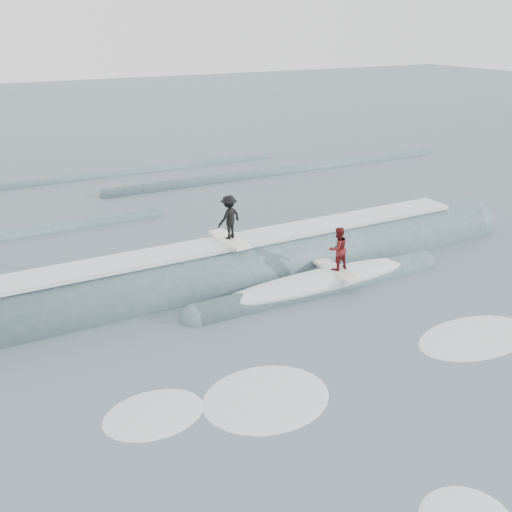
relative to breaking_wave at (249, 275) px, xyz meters
name	(u,v)px	position (x,y,z in m)	size (l,w,h in m)	color
ground	(347,360)	(-0.16, -5.93, -0.03)	(160.00, 160.00, 0.00)	#41585E
breaking_wave	(249,275)	(0.00, 0.00, 0.00)	(23.86, 4.10, 2.65)	#3A5961
surfer_black	(229,220)	(-0.65, 0.20, 2.11)	(1.10, 2.03, 1.59)	white
surfer_red	(338,252)	(2.27, -2.00, 1.18)	(0.76, 2.01, 1.58)	silver
whitewater	(335,390)	(-1.21, -6.88, -0.03)	(12.02, 7.07, 0.10)	white
far_swells	(140,194)	(-0.30, 11.72, -0.03)	(42.27, 8.65, 0.80)	#3A5961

